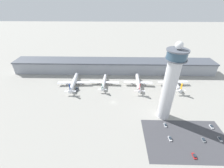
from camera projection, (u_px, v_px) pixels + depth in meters
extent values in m
plane|color=#9E9B93|center=(113.00, 102.00, 152.77)|extent=(1000.00, 1000.00, 0.00)
cube|color=#9399A3|center=(114.00, 67.00, 208.45)|extent=(271.02, 22.00, 15.44)
cube|color=#4C515B|center=(114.00, 61.00, 204.00)|extent=(271.02, 25.00, 1.60)
cylinder|color=silver|center=(168.00, 91.00, 121.78)|extent=(10.49, 10.49, 54.36)
cylinder|color=#565B66|center=(176.00, 59.00, 107.40)|extent=(15.71, 15.71, 0.80)
cylinder|color=#334C60|center=(177.00, 55.00, 105.63)|extent=(14.45, 14.45, 5.96)
cylinder|color=#565B66|center=(178.00, 50.00, 103.82)|extent=(15.71, 15.71, 1.00)
sphere|color=white|center=(179.00, 45.00, 102.07)|extent=(5.70, 5.70, 5.70)
cube|color=#424247|center=(187.00, 140.00, 114.05)|extent=(64.00, 40.00, 0.01)
cylinder|color=silver|center=(74.00, 82.00, 178.81)|extent=(6.08, 31.76, 4.46)
cone|color=silver|center=(76.00, 75.00, 193.98)|extent=(4.66, 4.24, 4.46)
cone|color=silver|center=(71.00, 91.00, 163.06)|extent=(4.28, 5.55, 4.01)
cube|color=silver|center=(74.00, 82.00, 179.75)|extent=(39.25, 6.42, 0.44)
cylinder|color=#A8A8B2|center=(68.00, 83.00, 181.11)|extent=(2.70, 5.02, 2.45)
cylinder|color=#A8A8B2|center=(81.00, 83.00, 181.51)|extent=(2.70, 5.02, 2.45)
cube|color=navy|center=(70.00, 87.00, 159.13)|extent=(0.44, 2.81, 7.13)
cube|color=silver|center=(70.00, 91.00, 161.58)|extent=(12.56, 2.64, 0.24)
cylinder|color=black|center=(76.00, 79.00, 192.96)|extent=(0.28, 0.28, 2.10)
cylinder|color=black|center=(77.00, 84.00, 180.45)|extent=(0.28, 0.28, 2.10)
cylinder|color=black|center=(72.00, 85.00, 180.30)|extent=(0.28, 0.28, 2.10)
cylinder|color=white|center=(104.00, 82.00, 180.22)|extent=(4.63, 27.61, 3.44)
cone|color=white|center=(105.00, 76.00, 193.24)|extent=(3.57, 3.24, 3.44)
cone|color=white|center=(102.00, 89.00, 166.77)|extent=(3.27, 4.25, 3.09)
cube|color=white|center=(104.00, 82.00, 181.00)|extent=(36.10, 5.97, 0.44)
cylinder|color=#A8A8B2|center=(98.00, 82.00, 182.83)|extent=(2.05, 3.86, 1.89)
cylinder|color=#A8A8B2|center=(110.00, 83.00, 181.96)|extent=(2.05, 3.86, 1.89)
cube|color=#14704C|center=(102.00, 86.00, 163.74)|extent=(0.42, 2.81, 5.50)
cube|color=white|center=(102.00, 89.00, 165.55)|extent=(9.70, 2.42, 0.24)
cylinder|color=black|center=(105.00, 79.00, 192.35)|extent=(0.28, 0.28, 2.11)
cylinder|color=black|center=(106.00, 84.00, 181.32)|extent=(0.28, 0.28, 2.11)
cylinder|color=black|center=(102.00, 84.00, 181.59)|extent=(0.28, 0.28, 2.11)
cylinder|color=white|center=(138.00, 82.00, 178.24)|extent=(5.72, 31.26, 4.15)
cone|color=white|center=(137.00, 75.00, 193.05)|extent=(4.33, 3.94, 4.15)
cone|color=white|center=(139.00, 90.00, 162.90)|extent=(3.98, 5.16, 3.73)
cube|color=white|center=(138.00, 82.00, 179.15)|extent=(33.97, 6.11, 0.44)
cylinder|color=#A8A8B2|center=(132.00, 83.00, 181.10)|extent=(2.51, 4.67, 2.28)
cylinder|color=#A8A8B2|center=(144.00, 83.00, 180.20)|extent=(2.51, 4.67, 2.28)
cube|color=red|center=(140.00, 87.00, 159.24)|extent=(0.44, 2.81, 6.63)
cube|color=white|center=(139.00, 91.00, 161.49)|extent=(11.69, 2.59, 0.24)
cylinder|color=black|center=(137.00, 79.00, 192.20)|extent=(0.28, 0.28, 2.60)
cylinder|color=black|center=(140.00, 85.00, 179.66)|extent=(0.28, 0.28, 2.60)
cylinder|color=black|center=(135.00, 84.00, 180.03)|extent=(0.28, 0.28, 2.60)
cylinder|color=silver|center=(173.00, 82.00, 179.09)|extent=(6.24, 31.39, 4.34)
cone|color=silver|center=(168.00, 75.00, 194.05)|extent=(4.57, 4.17, 4.34)
cone|color=silver|center=(180.00, 90.00, 163.57)|extent=(4.22, 5.44, 3.91)
cube|color=silver|center=(173.00, 82.00, 180.01)|extent=(35.75, 6.57, 0.44)
cylinder|color=#A8A8B2|center=(166.00, 83.00, 181.31)|extent=(2.68, 4.91, 2.39)
cylinder|color=#A8A8B2|center=(179.00, 82.00, 181.79)|extent=(2.68, 4.91, 2.39)
cube|color=orange|center=(182.00, 86.00, 159.74)|extent=(0.47, 2.81, 6.95)
cube|color=silver|center=(181.00, 90.00, 162.12)|extent=(12.26, 2.74, 0.24)
cylinder|color=black|center=(169.00, 78.00, 193.14)|extent=(0.28, 0.28, 2.51)
cylinder|color=black|center=(175.00, 84.00, 180.82)|extent=(0.28, 0.28, 2.51)
cylinder|color=black|center=(170.00, 84.00, 180.63)|extent=(0.28, 0.28, 2.51)
cube|color=black|center=(77.00, 90.00, 172.03)|extent=(2.73, 5.83, 0.12)
cube|color=#2D333D|center=(77.00, 89.00, 171.62)|extent=(2.89, 6.92, 1.72)
cube|color=#232D38|center=(77.00, 88.00, 171.38)|extent=(2.30, 2.16, 1.41)
cube|color=black|center=(164.00, 104.00, 150.47)|extent=(4.92, 5.21, 0.12)
cube|color=silver|center=(164.00, 103.00, 150.05)|extent=(5.61, 5.99, 1.75)
cube|color=#232D38|center=(164.00, 102.00, 149.61)|extent=(2.67, 2.65, 1.43)
cube|color=black|center=(194.00, 156.00, 102.27)|extent=(1.76, 3.77, 0.12)
cube|color=red|center=(194.00, 156.00, 102.09)|extent=(1.84, 4.49, 0.81)
cube|color=#232D38|center=(195.00, 156.00, 101.61)|extent=(1.60, 2.48, 0.66)
cube|color=black|center=(220.00, 139.00, 114.02)|extent=(1.84, 3.78, 0.12)
cube|color=silver|center=(220.00, 139.00, 113.85)|extent=(1.94, 4.50, 0.79)
cube|color=#232D38|center=(220.00, 138.00, 113.57)|extent=(1.66, 2.49, 0.64)
cube|color=black|center=(165.00, 126.00, 126.02)|extent=(1.65, 3.83, 0.12)
cube|color=silver|center=(165.00, 125.00, 125.84)|extent=(1.72, 4.55, 0.80)
cube|color=#232D38|center=(166.00, 125.00, 125.37)|extent=(1.51, 2.51, 0.65)
cube|color=black|center=(170.00, 139.00, 114.36)|extent=(1.86, 3.67, 0.12)
cube|color=silver|center=(170.00, 139.00, 114.17)|extent=(1.94, 4.37, 0.86)
cube|color=#232D38|center=(170.00, 138.00, 113.85)|extent=(1.69, 2.41, 0.71)
cube|color=black|center=(211.00, 127.00, 124.57)|extent=(1.99, 3.70, 0.12)
cube|color=silver|center=(211.00, 127.00, 124.39)|extent=(2.10, 4.39, 0.83)
cube|color=#232D38|center=(212.00, 126.00, 124.09)|extent=(1.78, 2.45, 0.68)
cube|color=black|center=(203.00, 140.00, 113.32)|extent=(1.86, 3.57, 0.12)
cube|color=slate|center=(203.00, 140.00, 113.14)|extent=(1.97, 4.24, 0.82)
cube|color=#232D38|center=(204.00, 139.00, 112.83)|extent=(1.66, 2.36, 0.67)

